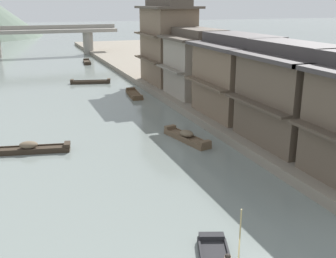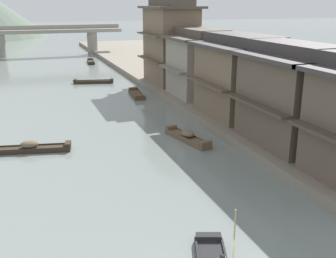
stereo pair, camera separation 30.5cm
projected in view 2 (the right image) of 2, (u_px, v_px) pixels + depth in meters
name	position (u px, v px, depth m)	size (l,w,h in m)	color
riverbank_right	(233.00, 86.00, 43.62)	(18.00, 110.00, 0.58)	gray
boat_moored_nearest	(187.00, 137.00, 27.22)	(1.82, 4.45, 0.74)	brown
boat_moored_second	(30.00, 148.00, 25.23)	(5.11, 1.87, 0.71)	#33281E
boat_moored_third	(91.00, 62.00, 62.45)	(1.36, 4.23, 0.49)	#33281E
boat_moored_far	(137.00, 94.00, 40.41)	(1.42, 4.24, 0.47)	brown
boat_midriver_drifting	(94.00, 82.00, 46.81)	(4.64, 1.83, 0.50)	#33281E
house_waterfront_second	(293.00, 95.00, 24.48)	(5.60, 7.04, 6.14)	brown
house_waterfront_tall	(241.00, 76.00, 30.81)	(6.30, 7.18, 6.14)	#75604C
house_waterfront_narrow	(200.00, 63.00, 37.41)	(6.06, 6.37, 6.14)	gray
house_waterfront_far	(170.00, 42.00, 43.13)	(5.24, 7.86, 8.74)	#75604C
stone_bridge	(47.00, 36.00, 70.26)	(26.04, 2.40, 5.20)	gray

